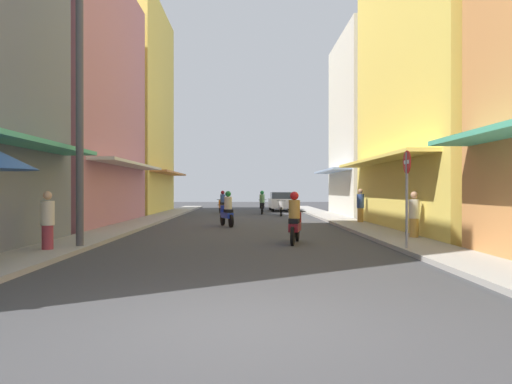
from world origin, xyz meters
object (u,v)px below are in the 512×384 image
(motorbike_silver, at_px, (281,208))
(motorbike_black, at_px, (262,204))
(motorbike_blue, at_px, (227,211))
(pedestrian_foreground, at_px, (360,207))
(parked_car, at_px, (281,201))
(utility_pole, at_px, (80,106))
(motorbike_maroon, at_px, (295,220))
(street_sign_no_entry, at_px, (407,186))
(pedestrian_midway, at_px, (414,216))
(motorbike_orange, at_px, (222,203))
(pedestrian_far, at_px, (48,223))

(motorbike_silver, xyz_separation_m, motorbike_black, (-1.12, 2.22, 0.20))
(motorbike_blue, xyz_separation_m, pedestrian_foreground, (6.22, 1.18, 0.14))
(motorbike_blue, height_order, parked_car, motorbike_blue)
(pedestrian_foreground, xyz_separation_m, utility_pole, (-9.82, -9.78, 3.04))
(motorbike_black, relative_size, motorbike_maroon, 1.01)
(motorbike_maroon, xyz_separation_m, parked_car, (1.15, 23.42, 0.04))
(motorbike_black, distance_m, street_sign_no_entry, 20.86)
(motorbike_blue, bearing_deg, motorbike_silver, 71.74)
(motorbike_blue, distance_m, pedestrian_midway, 8.89)
(motorbike_maroon, distance_m, pedestrian_midway, 3.92)
(motorbike_orange, xyz_separation_m, utility_pole, (-2.75, -20.76, 3.18))
(motorbike_black, distance_m, parked_car, 5.31)
(motorbike_maroon, height_order, utility_pole, utility_pole)
(street_sign_no_entry, bearing_deg, utility_pole, 175.79)
(motorbike_orange, bearing_deg, motorbike_black, -16.50)
(motorbike_blue, bearing_deg, utility_pole, -112.69)
(motorbike_silver, relative_size, pedestrian_midway, 1.15)
(motorbike_silver, height_order, parked_car, parked_car)
(motorbike_orange, relative_size, pedestrian_far, 1.11)
(motorbike_orange, height_order, pedestrian_far, pedestrian_far)
(motorbike_maroon, bearing_deg, pedestrian_far, -160.07)
(pedestrian_midway, relative_size, street_sign_no_entry, 0.60)
(pedestrian_midway, distance_m, utility_pole, 10.54)
(motorbike_orange, relative_size, motorbike_black, 0.98)
(motorbike_black, relative_size, pedestrian_midway, 1.15)
(motorbike_maroon, bearing_deg, motorbike_black, 91.47)
(parked_car, bearing_deg, motorbike_maroon, -92.80)
(motorbike_blue, xyz_separation_m, utility_pole, (-3.60, -8.60, 3.18))
(pedestrian_midway, xyz_separation_m, street_sign_no_entry, (-1.16, -2.90, 0.93))
(motorbike_black, relative_size, pedestrian_far, 1.13)
(parked_car, height_order, utility_pole, utility_pole)
(motorbike_silver, height_order, street_sign_no_entry, street_sign_no_entry)
(motorbike_blue, xyz_separation_m, motorbike_maroon, (2.36, -7.01, 0.00))
(motorbike_maroon, relative_size, pedestrian_far, 1.12)
(motorbike_maroon, bearing_deg, motorbike_orange, 99.49)
(motorbike_blue, height_order, pedestrian_midway, motorbike_blue)
(motorbike_orange, xyz_separation_m, motorbike_silver, (3.85, -3.03, -0.20))
(utility_pole, bearing_deg, motorbike_silver, 69.56)
(motorbike_orange, xyz_separation_m, motorbike_maroon, (3.21, -19.18, 0.00))
(utility_pole, bearing_deg, motorbike_maroon, 14.89)
(motorbike_orange, bearing_deg, pedestrian_far, -98.73)
(motorbike_blue, height_order, motorbike_silver, motorbike_blue)
(street_sign_no_entry, bearing_deg, pedestrian_foreground, 83.65)
(motorbike_silver, distance_m, parked_car, 7.30)
(motorbike_black, xyz_separation_m, pedestrian_midway, (4.33, -17.69, 0.08))
(motorbike_black, bearing_deg, motorbike_maroon, -88.53)
(pedestrian_midway, bearing_deg, pedestrian_foreground, 90.03)
(motorbike_blue, bearing_deg, motorbike_maroon, -71.37)
(motorbike_silver, height_order, pedestrian_far, pedestrian_far)
(motorbike_orange, xyz_separation_m, pedestrian_midway, (7.07, -18.50, 0.08))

